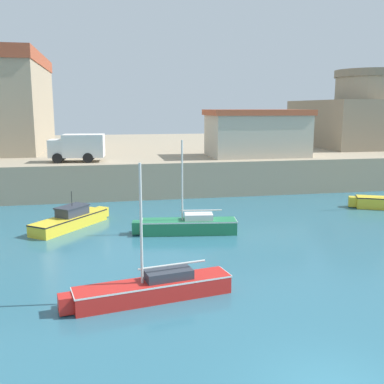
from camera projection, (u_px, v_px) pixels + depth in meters
quay_seawall at (150, 156)px, 54.79m from camera, size 120.00×40.00×2.88m
motorboat_yellow_2 at (72, 219)px, 27.31m from camera, size 4.62×5.42×2.22m
sailboat_green_3 at (188, 225)px, 25.99m from camera, size 6.11×2.08×5.40m
sailboat_red_6 at (153, 288)px, 16.99m from camera, size 6.59×2.23×5.25m
fortress at (366, 118)px, 51.12m from camera, size 13.52×13.52×8.44m
harbor_shed_mid_row at (257, 133)px, 40.20m from camera, size 8.94×5.35×4.14m
truck_on_quay at (77, 147)px, 36.09m from camera, size 4.45×2.46×2.20m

